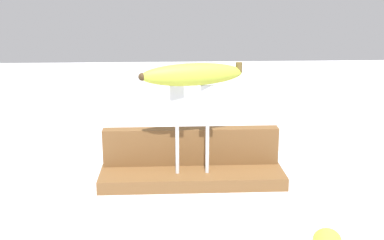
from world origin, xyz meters
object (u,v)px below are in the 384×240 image
Objects in this scene: fork_stand_center at (192,121)px; fork_fallen_near at (362,221)px; banana_raised_center at (192,74)px; fork_fallen_far at (138,161)px.

fork_fallen_near is (0.26, -0.17, -0.12)m from fork_stand_center.
fork_stand_center is 0.09m from banana_raised_center.
fork_fallen_far is at bearing 130.45° from banana_raised_center.
banana_raised_center reaches higher than fork_fallen_near.
banana_raised_center reaches higher than fork_stand_center.
fork_fallen_far is (-0.11, 0.13, -0.21)m from banana_raised_center.
fork_fallen_far is at bearing 130.47° from fork_stand_center.
banana_raised_center is 0.27m from fork_fallen_far.
fork_stand_center is at bearing 146.63° from fork_fallen_near.
fork_stand_center is 0.21m from fork_fallen_far.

